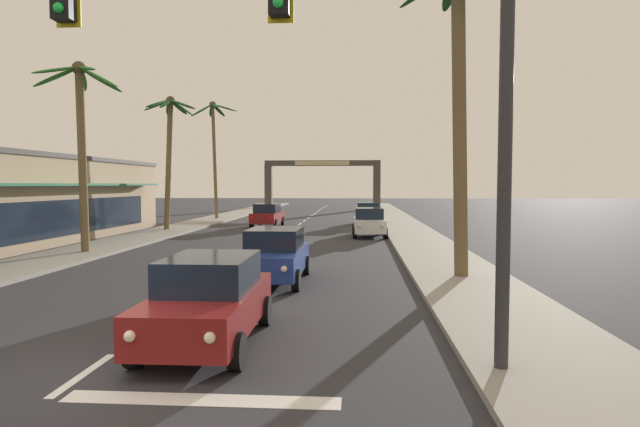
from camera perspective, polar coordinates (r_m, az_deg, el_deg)
The scene contains 15 objects.
ground_plane at distance 9.55m, azimuth -24.77°, elevation -15.92°, with size 220.00×220.00×0.00m, color #2D2D33.
sidewalk_right at distance 28.27m, azimuth 10.84°, elevation -3.02°, with size 3.20×110.00×0.14m, color gray.
sidewalk_left at distance 30.60m, azimuth -19.60°, elevation -2.68°, with size 3.20×110.00×0.14m, color gray.
lane_markings at distance 29.43m, azimuth -3.90°, elevation -2.86°, with size 4.28×89.73×0.01m.
traffic_signal_mast at distance 8.94m, azimuth -2.64°, elevation 18.26°, with size 10.79×0.41×7.49m.
sedan_lead_at_stop_bar at distance 10.62m, azimuth -11.81°, elevation -8.99°, with size 1.97×4.46×1.68m.
sedan_third_in_queue at distance 16.91m, azimuth -4.88°, elevation -4.42°, with size 1.97×4.46×1.68m.
sedan_oncoming_far at distance 38.82m, azimuth -5.63°, elevation -0.16°, with size 2.08×4.50×1.68m.
sedan_parked_nearest_kerb at distance 31.62m, azimuth 5.26°, elevation -0.90°, with size 2.02×4.48×1.68m.
sedan_parked_mid_kerb at distance 41.04m, azimuth 5.19°, elevation 0.02°, with size 2.05×4.49×1.68m.
palm_left_second at distance 25.59m, azimuth -24.19°, elevation 9.12°, with size 4.02×3.94×8.38m.
palm_left_third at distance 36.28m, azimuth -15.80°, elevation 8.20°, with size 3.36×3.38×8.79m.
palm_left_farthest at distance 47.48m, azimuth -11.31°, elevation 8.44°, with size 4.08×4.02×10.24m.
palm_right_second at distance 17.91m, azimuth 14.68°, elevation 14.56°, with size 3.74×4.09×10.09m.
town_gateway_arch at distance 68.17m, azimuth 0.24°, elevation 3.93°, with size 14.79×0.90×6.13m.
Camera 1 is at (4.40, -7.90, 3.07)m, focal length 29.91 mm.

